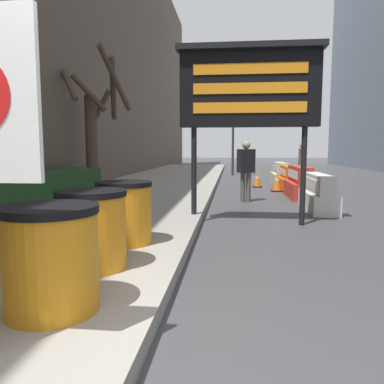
{
  "coord_description": "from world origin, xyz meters",
  "views": [
    {
      "loc": [
        0.55,
        -1.84,
        1.38
      ],
      "look_at": [
        -0.53,
        8.41,
        0.2
      ],
      "focal_mm": 35.0,
      "sensor_mm": 36.0,
      "label": 1
    }
  ],
  "objects_px": {
    "pedestrian_worker": "(302,160)",
    "barrel_drum_foreground": "(51,258)",
    "jersey_barrier_red_striped": "(299,184)",
    "jersey_barrier_cream": "(280,174)",
    "traffic_cone_near": "(281,171)",
    "barrel_drum_back": "(124,212)",
    "message_board": "(249,89)",
    "pedestrian_passerby": "(246,166)",
    "barrel_drum_middle": "(92,229)",
    "traffic_cone_mid": "(277,182)",
    "traffic_light_near_curb": "(233,115)",
    "jersey_barrier_white": "(318,195)",
    "jersey_barrier_orange_far": "(288,179)",
    "traffic_cone_far": "(257,179)"
  },
  "relations": [
    {
      "from": "jersey_barrier_orange_far",
      "to": "jersey_barrier_cream",
      "type": "bearing_deg",
      "value": 90.0
    },
    {
      "from": "jersey_barrier_cream",
      "to": "traffic_cone_far",
      "type": "height_order",
      "value": "jersey_barrier_cream"
    },
    {
      "from": "jersey_barrier_white",
      "to": "jersey_barrier_cream",
      "type": "relative_size",
      "value": 0.95
    },
    {
      "from": "barrel_drum_foreground",
      "to": "jersey_barrier_red_striped",
      "type": "bearing_deg",
      "value": 68.51
    },
    {
      "from": "jersey_barrier_red_striped",
      "to": "barrel_drum_middle",
      "type": "bearing_deg",
      "value": -114.68
    },
    {
      "from": "jersey_barrier_orange_far",
      "to": "barrel_drum_middle",
      "type": "bearing_deg",
      "value": -109.37
    },
    {
      "from": "barrel_drum_foreground",
      "to": "traffic_cone_near",
      "type": "xyz_separation_m",
      "value": [
        3.6,
        14.9,
        -0.18
      ]
    },
    {
      "from": "traffic_cone_mid",
      "to": "traffic_cone_far",
      "type": "xyz_separation_m",
      "value": [
        -0.55,
        1.3,
        -0.03
      ]
    },
    {
      "from": "barrel_drum_foreground",
      "to": "traffic_cone_mid",
      "type": "distance_m",
      "value": 10.26
    },
    {
      "from": "barrel_drum_middle",
      "to": "jersey_barrier_white",
      "type": "relative_size",
      "value": 0.45
    },
    {
      "from": "message_board",
      "to": "jersey_barrier_orange_far",
      "type": "bearing_deg",
      "value": 75.27
    },
    {
      "from": "barrel_drum_back",
      "to": "traffic_cone_near",
      "type": "xyz_separation_m",
      "value": [
        3.64,
        12.85,
        -0.18
      ]
    },
    {
      "from": "jersey_barrier_red_striped",
      "to": "jersey_barrier_cream",
      "type": "distance_m",
      "value": 4.3
    },
    {
      "from": "barrel_drum_back",
      "to": "jersey_barrier_white",
      "type": "bearing_deg",
      "value": 49.95
    },
    {
      "from": "jersey_barrier_orange_far",
      "to": "jersey_barrier_cream",
      "type": "distance_m",
      "value": 2.06
    },
    {
      "from": "barrel_drum_middle",
      "to": "traffic_cone_far",
      "type": "xyz_separation_m",
      "value": [
        2.36,
        10.14,
        -0.28
      ]
    },
    {
      "from": "jersey_barrier_white",
      "to": "jersey_barrier_orange_far",
      "type": "distance_m",
      "value": 4.57
    },
    {
      "from": "message_board",
      "to": "jersey_barrier_cream",
      "type": "xyz_separation_m",
      "value": [
        1.64,
        8.32,
        -2.08
      ]
    },
    {
      "from": "pedestrian_worker",
      "to": "barrel_drum_foreground",
      "type": "bearing_deg",
      "value": 168.8
    },
    {
      "from": "barrel_drum_middle",
      "to": "traffic_cone_near",
      "type": "bearing_deg",
      "value": 75.13
    },
    {
      "from": "jersey_barrier_red_striped",
      "to": "barrel_drum_foreground",
      "type": "bearing_deg",
      "value": -111.49
    },
    {
      "from": "jersey_barrier_cream",
      "to": "traffic_cone_far",
      "type": "distance_m",
      "value": 1.78
    },
    {
      "from": "jersey_barrier_red_striped",
      "to": "jersey_barrier_cream",
      "type": "xyz_separation_m",
      "value": [
        0.0,
        4.3,
        -0.02
      ]
    },
    {
      "from": "jersey_barrier_white",
      "to": "jersey_barrier_red_striped",
      "type": "xyz_separation_m",
      "value": [
        -0.0,
        2.33,
        0.03
      ]
    },
    {
      "from": "barrel_drum_back",
      "to": "traffic_light_near_curb",
      "type": "relative_size",
      "value": 0.18
    },
    {
      "from": "traffic_cone_near",
      "to": "traffic_cone_far",
      "type": "xyz_separation_m",
      "value": [
        -1.32,
        -3.74,
        -0.1
      ]
    },
    {
      "from": "jersey_barrier_orange_far",
      "to": "traffic_cone_far",
      "type": "relative_size",
      "value": 2.71
    },
    {
      "from": "jersey_barrier_red_striped",
      "to": "jersey_barrier_orange_far",
      "type": "distance_m",
      "value": 2.24
    },
    {
      "from": "barrel_drum_middle",
      "to": "jersey_barrier_cream",
      "type": "height_order",
      "value": "barrel_drum_middle"
    },
    {
      "from": "traffic_cone_near",
      "to": "traffic_cone_far",
      "type": "distance_m",
      "value": 3.97
    },
    {
      "from": "barrel_drum_back",
      "to": "message_board",
      "type": "distance_m",
      "value": 3.39
    },
    {
      "from": "jersey_barrier_white",
      "to": "jersey_barrier_orange_far",
      "type": "relative_size",
      "value": 1.1
    },
    {
      "from": "traffic_cone_near",
      "to": "traffic_light_near_curb",
      "type": "bearing_deg",
      "value": 132.56
    },
    {
      "from": "traffic_cone_mid",
      "to": "barrel_drum_middle",
      "type": "bearing_deg",
      "value": -108.24
    },
    {
      "from": "message_board",
      "to": "traffic_cone_far",
      "type": "relative_size",
      "value": 5.38
    },
    {
      "from": "traffic_cone_near",
      "to": "traffic_light_near_curb",
      "type": "height_order",
      "value": "traffic_light_near_curb"
    },
    {
      "from": "message_board",
      "to": "pedestrian_passerby",
      "type": "distance_m",
      "value": 3.34
    },
    {
      "from": "barrel_drum_foreground",
      "to": "jersey_barrier_red_striped",
      "type": "height_order",
      "value": "barrel_drum_foreground"
    },
    {
      "from": "jersey_barrier_red_striped",
      "to": "traffic_light_near_curb",
      "type": "xyz_separation_m",
      "value": [
        -1.88,
        8.97,
        2.75
      ]
    },
    {
      "from": "jersey_barrier_red_striped",
      "to": "jersey_barrier_orange_far",
      "type": "height_order",
      "value": "jersey_barrier_red_striped"
    },
    {
      "from": "jersey_barrier_red_striped",
      "to": "traffic_cone_mid",
      "type": "relative_size",
      "value": 2.95
    },
    {
      "from": "traffic_cone_near",
      "to": "jersey_barrier_cream",
      "type": "bearing_deg",
      "value": -98.18
    },
    {
      "from": "jersey_barrier_cream",
      "to": "traffic_cone_near",
      "type": "distance_m",
      "value": 2.29
    },
    {
      "from": "jersey_barrier_red_striped",
      "to": "pedestrian_worker",
      "type": "relative_size",
      "value": 1.19
    },
    {
      "from": "barrel_drum_foreground",
      "to": "pedestrian_worker",
      "type": "bearing_deg",
      "value": 71.58
    },
    {
      "from": "barrel_drum_foreground",
      "to": "message_board",
      "type": "relative_size",
      "value": 0.25
    },
    {
      "from": "barrel_drum_foreground",
      "to": "jersey_barrier_white",
      "type": "relative_size",
      "value": 0.45
    },
    {
      "from": "barrel_drum_back",
      "to": "traffic_cone_far",
      "type": "bearing_deg",
      "value": 75.73
    },
    {
      "from": "pedestrian_worker",
      "to": "jersey_barrier_orange_far",
      "type": "bearing_deg",
      "value": 160.78
    },
    {
      "from": "barrel_drum_back",
      "to": "jersey_barrier_cream",
      "type": "relative_size",
      "value": 0.43
    }
  ]
}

